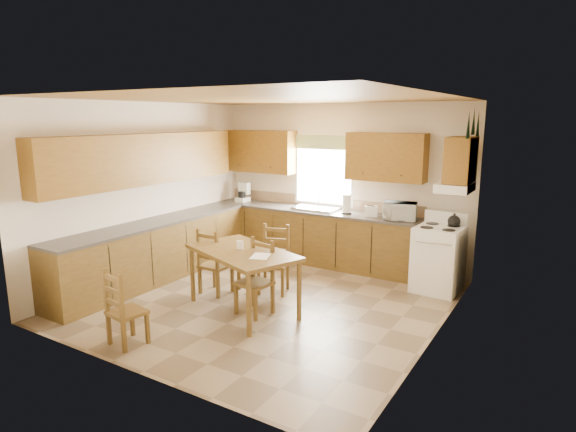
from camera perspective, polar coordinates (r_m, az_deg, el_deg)
The scene contains 35 objects.
floor at distance 6.70m, azimuth -2.47°, elevation -9.99°, with size 4.50×4.50×0.00m, color #806B50.
ceiling at distance 6.23m, azimuth -2.69°, elevation 13.75°, with size 4.50×4.50×0.00m, color olive.
wall_left at distance 7.80m, azimuth -16.46°, elevation 2.92°, with size 4.50×4.50×0.00m, color beige.
wall_right at distance 5.43m, azimuth 17.56°, elevation -0.81°, with size 4.50×4.50×0.00m, color beige.
wall_back at distance 8.27m, azimuth 6.16°, elevation 3.80°, with size 4.50×4.50×0.00m, color beige.
wall_front at distance 4.68m, azimuth -18.14°, elevation -2.81°, with size 4.50×4.50×0.00m, color beige.
lower_cab_back at distance 8.35m, azimuth 2.82°, elevation -2.44°, with size 3.75×0.60×0.88m, color brown.
lower_cab_left at distance 7.67m, azimuth -15.38°, elevation -4.13°, with size 0.60×3.60×0.88m, color brown.
counter_back at distance 8.25m, azimuth 2.85°, elevation 0.66°, with size 3.75×0.63×0.04m, color #443E3A.
counter_left at distance 7.56m, azimuth -15.56°, elevation -0.77°, with size 0.63×3.60×0.04m, color #443E3A.
backsplash at distance 8.48m, azimuth 3.79°, elevation 1.71°, with size 3.75×0.01×0.18m, color #8D7155.
upper_cab_back_left at distance 8.85m, azimuth -3.41°, elevation 7.65°, with size 1.41×0.33×0.75m, color brown.
upper_cab_back_right at distance 7.73m, azimuth 11.54°, elevation 6.86°, with size 1.25×0.33×0.75m, color brown.
upper_cab_left at distance 7.52m, azimuth -16.67°, elevation 6.48°, with size 0.33×3.60×0.75m, color brown.
upper_cab_stove at distance 6.98m, azimuth 19.79°, elevation 6.29°, with size 0.33×0.62×0.62m, color brown.
range_hood at distance 7.03m, azimuth 19.18°, elevation 3.24°, with size 0.44×0.62×0.12m, color white.
window_frame at distance 8.35m, azimuth 4.24°, elevation 5.30°, with size 1.13×0.02×1.18m, color white.
window_pane at distance 8.34m, azimuth 4.22°, elevation 5.29°, with size 1.05×0.01×1.10m, color white.
window_valance at distance 8.28m, azimuth 4.19°, elevation 8.72°, with size 1.19×0.01×0.24m, color #406A31.
sink_basin at distance 8.20m, azimuth 3.31°, elevation 0.89°, with size 0.75×0.45×0.04m, color silver.
pine_decal_a at distance 6.62m, azimuth 20.62°, elevation 10.14°, with size 0.22×0.22×0.36m, color black.
pine_decal_b at distance 6.93m, azimuth 21.16°, elevation 10.47°, with size 0.22×0.22×0.36m, color black.
pine_decal_c at distance 7.25m, azimuth 21.61°, elevation 10.14°, with size 0.22×0.22×0.36m, color black.
stove at distance 7.25m, azimuth 17.37°, elevation -4.96°, with size 0.62×0.64×0.93m, color white.
coffeemaker at distance 9.02m, azimuth -5.41°, elevation 2.67°, with size 0.18×0.21×0.30m, color white.
paper_towel at distance 7.90m, azimuth 6.96°, elevation 1.41°, with size 0.13×0.13×0.31m, color white.
toaster at distance 7.75m, azimuth 9.80°, elevation 0.56°, with size 0.20×0.13×0.16m, color white.
microwave at distance 7.57m, azimuth 13.15°, elevation 0.57°, with size 0.45×0.33×0.27m, color white.
dining_table at distance 6.28m, azimuth -5.35°, elevation -7.63°, with size 1.50×0.86×0.80m, color brown.
chair_near_left at distance 6.92m, azimuth -8.58°, elevation -5.30°, with size 0.39×0.37×0.94m, color brown.
chair_near_right at distance 5.63m, azimuth -18.58°, elevation -10.17°, with size 0.36×0.35×0.87m, color brown.
chair_far_left at distance 6.14m, azimuth -4.04°, elevation -7.34°, with size 0.40×0.38×0.95m, color brown.
chair_far_right at distance 6.86m, azimuth -1.74°, elevation -5.22°, with size 0.40×0.38×0.96m, color brown.
table_paper at distance 5.89m, azimuth -3.27°, elevation -4.77°, with size 0.21×0.28×0.00m, color white.
table_card at distance 6.21m, azimuth -5.72°, elevation -3.42°, with size 0.08×0.02×0.11m, color white.
Camera 1 is at (3.48, -5.17, 2.47)m, focal length 30.00 mm.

